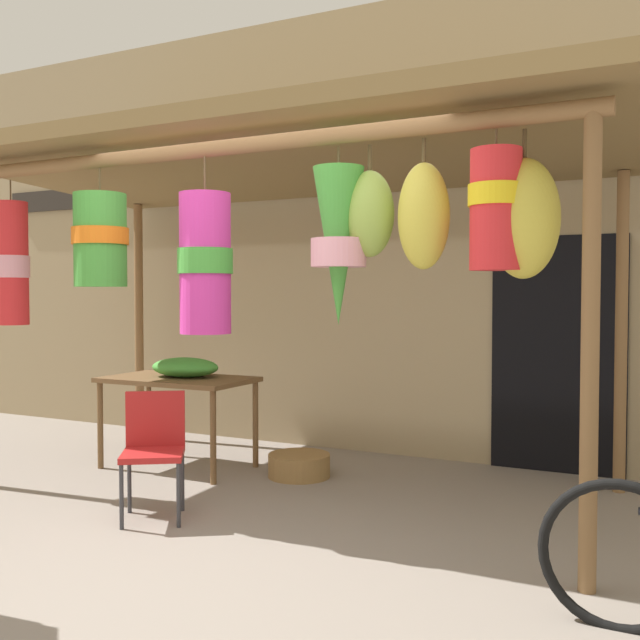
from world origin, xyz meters
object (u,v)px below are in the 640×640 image
at_px(flower_heap_on_table, 186,367).
at_px(wicker_basket_by_table, 299,465).
at_px(folding_chair, 154,443).
at_px(display_table, 178,387).

relative_size(flower_heap_on_table, wicker_basket_by_table, 1.23).
bearing_deg(flower_heap_on_table, folding_chair, -61.80).
bearing_deg(wicker_basket_by_table, flower_heap_on_table, -172.13).
bearing_deg(folding_chair, flower_heap_on_table, 118.20).
relative_size(flower_heap_on_table, folding_chair, 0.75).
xyz_separation_m(display_table, folding_chair, (0.71, -1.18, -0.20)).
bearing_deg(display_table, flower_heap_on_table, 44.30).
relative_size(display_table, folding_chair, 1.52).
relative_size(display_table, wicker_basket_by_table, 2.50).
height_order(flower_heap_on_table, wicker_basket_by_table, flower_heap_on_table).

